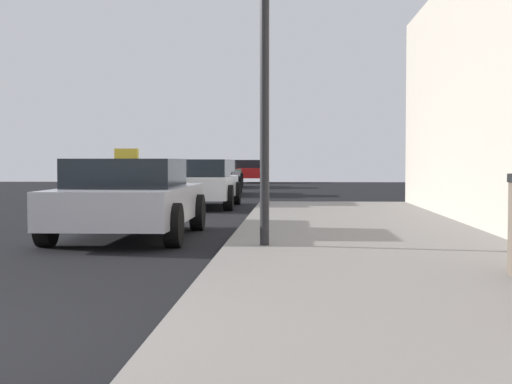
# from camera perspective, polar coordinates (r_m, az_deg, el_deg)

# --- Properties ---
(sidewalk) EXTENTS (4.00, 32.00, 0.15)m
(sidewalk) POSITION_cam_1_polar(r_m,az_deg,el_deg) (5.04, 15.59, -11.17)
(sidewalk) COLOR gray
(sidewalk) RESTS_ON ground_plane
(street_lamp) EXTENTS (0.36, 0.36, 4.14)m
(street_lamp) POSITION_cam_1_polar(r_m,az_deg,el_deg) (10.19, 0.63, 12.26)
(street_lamp) COLOR black
(street_lamp) RESTS_ON sidewalk
(car_silver) EXTENTS (2.06, 4.32, 1.43)m
(car_silver) POSITION_cam_1_polar(r_m,az_deg,el_deg) (12.63, -9.25, -0.41)
(car_silver) COLOR #B7B7BF
(car_silver) RESTS_ON ground_plane
(car_white) EXTENTS (2.04, 4.17, 1.27)m
(car_white) POSITION_cam_1_polar(r_m,az_deg,el_deg) (20.65, -4.25, 0.66)
(car_white) COLOR white
(car_white) RESTS_ON ground_plane
(car_black) EXTENTS (2.06, 4.29, 1.27)m
(car_black) POSITION_cam_1_polar(r_m,az_deg,el_deg) (28.28, -3.32, 1.11)
(car_black) COLOR black
(car_black) RESTS_ON ground_plane
(car_green) EXTENTS (2.02, 4.13, 1.27)m
(car_green) POSITION_cam_1_polar(r_m,az_deg,el_deg) (36.19, -2.70, 1.37)
(car_green) COLOR #196638
(car_green) RESTS_ON ground_plane
(car_red) EXTENTS (2.05, 4.53, 1.27)m
(car_red) POSITION_cam_1_polar(r_m,az_deg,el_deg) (44.33, -0.44, 1.55)
(car_red) COLOR red
(car_red) RESTS_ON ground_plane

